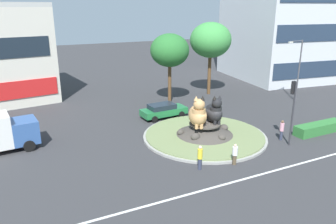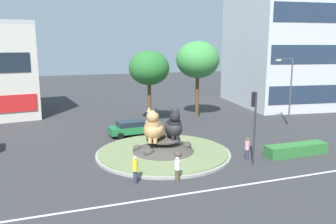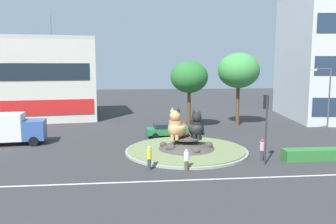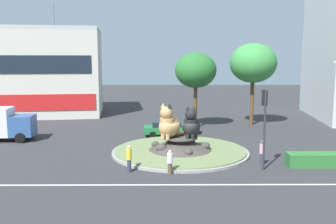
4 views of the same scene
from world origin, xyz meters
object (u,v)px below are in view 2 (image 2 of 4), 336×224
Objects in this scene: cat_statue_calico at (153,128)px; office_tower at (291,18)px; traffic_light_mast at (254,115)px; broadleaf_tree_behind_island at (198,60)px; second_tree_near_tower at (149,68)px; streetlight_arm at (289,87)px; pedestrian_pink_shirt at (247,148)px; pedestrian_yellow_shirt at (135,169)px; sedan_on_far_lane at (133,128)px; cat_statue_black at (174,127)px; pedestrian_white_shirt at (177,168)px.

office_tower is (26.11, 17.30, 10.23)m from cat_statue_calico.
broadleaf_tree_behind_island reaches higher than traffic_light_mast.
second_tree_near_tower is at bearing 9.96° from traffic_light_mast.
streetlight_arm is (-9.38, -12.07, -8.31)m from office_tower.
pedestrian_pink_shirt is (3.47, -14.45, -5.21)m from second_tree_near_tower.
traffic_light_mast is at bearing 40.94° from streetlight_arm.
office_tower reaches higher than traffic_light_mast.
office_tower is 38.01m from pedestrian_yellow_shirt.
streetlight_arm is 17.18m from sedan_on_far_lane.
cat_statue_calico is at bearing -104.71° from second_tree_near_tower.
streetlight_arm is at bearing -138.10° from pedestrian_pink_shirt.
cat_statue_calico reaches higher than cat_statue_black.
cat_statue_calico is 17.64m from streetlight_arm.
pedestrian_yellow_shirt is (-9.07, -1.54, 0.02)m from pedestrian_pink_shirt.
pedestrian_pink_shirt is at bearing -87.68° from pedestrian_white_shirt.
traffic_light_mast is at bearing 77.82° from cat_statue_calico.
sedan_on_far_lane is (-0.05, 11.88, -0.06)m from pedestrian_white_shirt.
pedestrian_yellow_shirt is at bearing -106.41° from sedan_on_far_lane.
traffic_light_mast is at bearing 81.62° from pedestrian_pink_shirt.
cat_statue_calico is at bearing 16.40° from streetlight_arm.
pedestrian_pink_shirt is (6.43, -3.17, -1.36)m from cat_statue_calico.
sedan_on_far_lane is at bearing -14.63° from pedestrian_white_shirt.
office_tower reaches higher than sedan_on_far_lane.
pedestrian_white_shirt is at bearing -93.30° from sedan_on_far_lane.
streetlight_arm is at bearing -46.15° from broadleaf_tree_behind_island.
second_tree_near_tower is at bearing -172.95° from cat_statue_calico.
pedestrian_pink_shirt is at bearing 38.24° from streetlight_arm.
pedestrian_white_shirt is at bearing 96.84° from traffic_light_mast.
second_tree_near_tower is (1.21, 11.10, 3.94)m from cat_statue_black.
office_tower is 17.40m from streetlight_arm.
office_tower is 30.67m from pedestrian_pink_shirt.
streetlight_arm is (13.77, -6.05, -1.93)m from second_tree_near_tower.
cat_statue_calico is at bearing 54.09° from traffic_light_mast.
broadleaf_tree_behind_island is 5.17× the size of pedestrian_pink_shirt.
streetlight_arm is 4.04× the size of pedestrian_yellow_shirt.
broadleaf_tree_behind_island is 5.73× the size of pedestrian_white_shirt.
office_tower is 3.44× the size of streetlight_arm.
cat_statue_calico is at bearing -74.56° from cat_statue_black.
office_tower reaches higher than streetlight_arm.
broadleaf_tree_behind_island is at bearing 87.20° from pedestrian_yellow_shirt.
cat_statue_black is at bearing -32.90° from pedestrian_pink_shirt.
pedestrian_pink_shirt is at bearing 41.38° from pedestrian_yellow_shirt.
pedestrian_white_shirt is at bearing 19.89° from pedestrian_pink_shirt.
second_tree_near_tower is 1.67× the size of sedan_on_far_lane.
office_tower is at bearing 145.29° from cat_statue_calico.
second_tree_near_tower reaches higher than streetlight_arm.
sedan_on_far_lane is at bearing -150.27° from office_tower.
cat_statue_calico is 0.52× the size of traffic_light_mast.
traffic_light_mast is 30.58m from office_tower.
pedestrian_pink_shirt is at bearing -100.66° from broadleaf_tree_behind_island.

